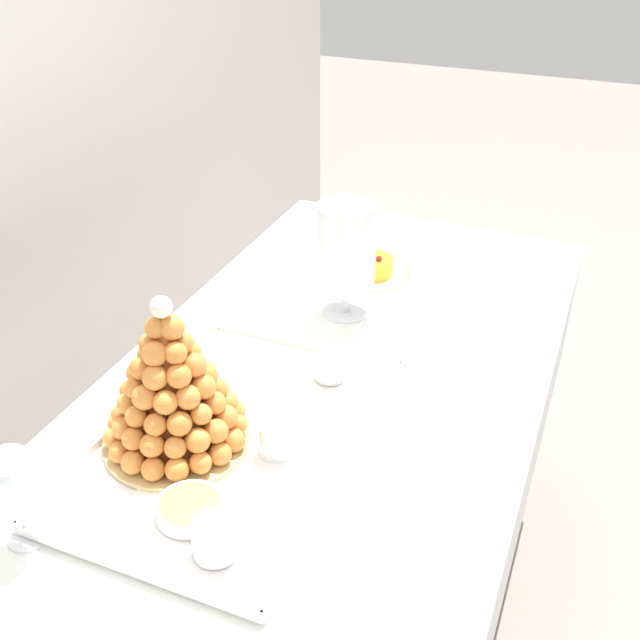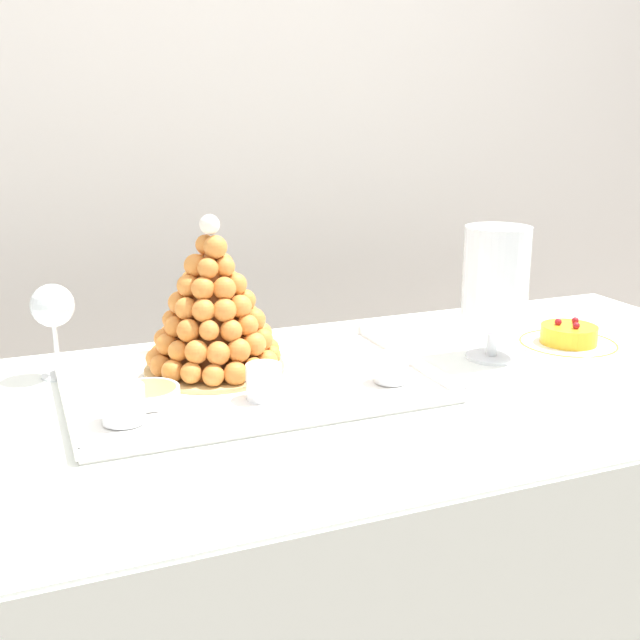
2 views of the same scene
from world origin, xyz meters
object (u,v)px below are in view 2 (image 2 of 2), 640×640
Objects in this scene: macaron_goblet at (496,279)px; fruit_tart_plate at (568,339)px; dessert_cup_mid_left at (264,383)px; wine_glass at (53,308)px; dessert_cup_centre at (391,369)px; serving_tray at (251,384)px; creme_brulee_ramekin at (148,394)px; croquembouche at (213,312)px; dessert_cup_left at (123,405)px.

macaron_goblet is 1.28× the size of fruit_tart_plate.
dessert_cup_mid_left is 0.40m from wine_glass.
wine_glass reaches higher than dessert_cup_centre.
macaron_goblet is at bearing -2.66° from serving_tray.
dessert_cup_mid_left is 0.57× the size of creme_brulee_ramekin.
serving_tray is at bearing -30.83° from wine_glass.
dessert_cup_mid_left is 0.65m from fruit_tart_plate.
croquembouche reaches higher than fruit_tart_plate.
macaron_goblet is at bearing 5.58° from dessert_cup_left.
croquembouche is 1.11× the size of macaron_goblet.
serving_tray is 0.18m from creme_brulee_ramekin.
fruit_tart_plate is at bearing 4.92° from dessert_cup_left.
dessert_cup_mid_left is 0.29× the size of fruit_tart_plate.
macaron_goblet is at bearing 14.16° from dessert_cup_centre.
croquembouche is 0.32m from dessert_cup_centre.
wine_glass reaches higher than dessert_cup_left.
creme_brulee_ramekin is at bearing -173.65° from serving_tray.
dessert_cup_left is 0.87m from fruit_tart_plate.
creme_brulee_ramekin is 0.52× the size of fruit_tart_plate.
wine_glass is (-0.07, 0.27, 0.09)m from dessert_cup_left.
dessert_cup_mid_left is 0.23× the size of macaron_goblet.
fruit_tart_plate is (0.69, -0.10, -0.10)m from croquembouche.
croquembouche is 2.74× the size of creme_brulee_ramekin.
serving_tray is 0.08m from dessert_cup_mid_left.
wine_glass is (-0.29, 0.26, 0.09)m from dessert_cup_mid_left.
creme_brulee_ramekin is at bearing 179.81° from macaron_goblet.
wine_glass is (-0.52, 0.26, 0.09)m from dessert_cup_centre.
dessert_cup_centre is at bearing -32.50° from croquembouche.
creme_brulee_ramekin is at bearing 170.95° from dessert_cup_centre.
creme_brulee_ramekin is (-0.14, -0.10, -0.09)m from croquembouche.
dessert_cup_left is at bearing -158.27° from serving_tray.
dessert_cup_mid_left is at bearing -18.82° from creme_brulee_ramekin.
fruit_tart_plate is (0.65, -0.01, 0.01)m from serving_tray.
macaron_goblet is (0.24, 0.06, 0.12)m from dessert_cup_centre.
wine_glass is at bearing 149.17° from serving_tray.
fruit_tart_plate is 1.17× the size of wine_glass.
croquembouche is at bearing -19.92° from wine_glass.
serving_tray is at bearing 88.25° from dessert_cup_mid_left.
serving_tray is at bearing -64.77° from croquembouche.
dessert_cup_left reaches higher than fruit_tart_plate.
dessert_cup_left is at bearing -179.23° from dessert_cup_centre.
croquembouche is 0.27m from wine_glass.
dessert_cup_mid_left is at bearing 2.69° from dessert_cup_left.
croquembouche is at bearing 171.95° from fruit_tart_plate.
croquembouche is 0.26m from dessert_cup_left.
macaron_goblet reaches higher than wine_glass.
dessert_cup_centre is at bearing -26.61° from wine_glass.
dessert_cup_left is at bearing -124.44° from creme_brulee_ramekin.
wine_glass is at bearing 121.68° from creme_brulee_ramekin.
dessert_cup_centre is at bearing -165.84° from macaron_goblet.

